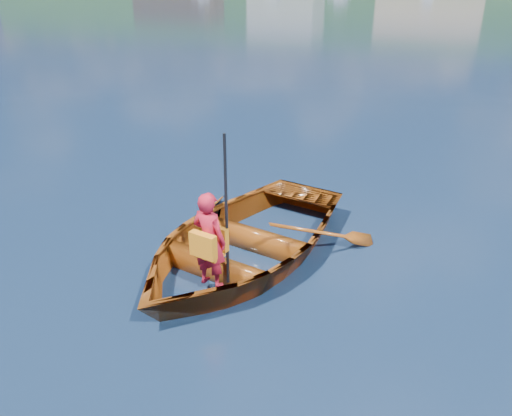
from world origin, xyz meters
name	(u,v)px	position (x,y,z in m)	size (l,w,h in m)	color
ground	(186,286)	(0.00, 0.00, 0.00)	(600.00, 600.00, 0.00)	#0E263B
rowboat	(242,239)	(0.38, 0.93, 0.27)	(3.65, 4.54, 0.83)	brown
child_paddler	(210,240)	(0.34, 0.02, 0.71)	(0.50, 0.39, 1.90)	red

